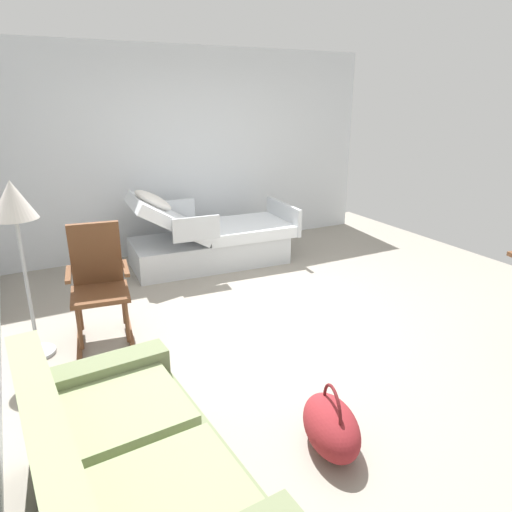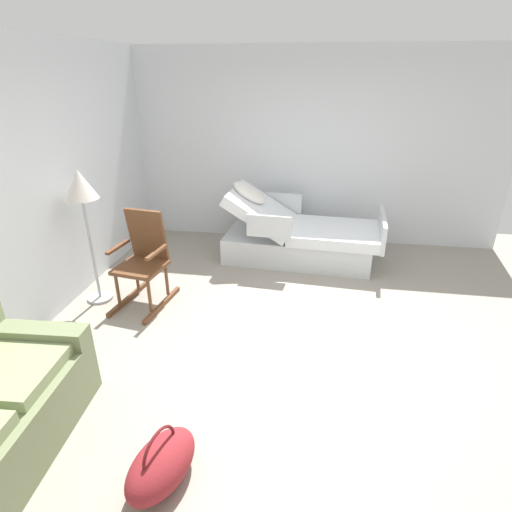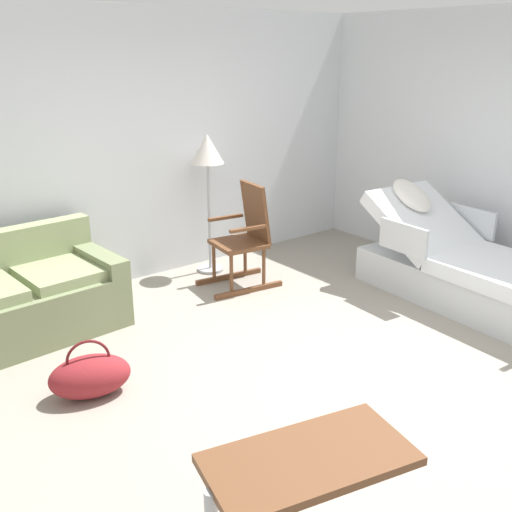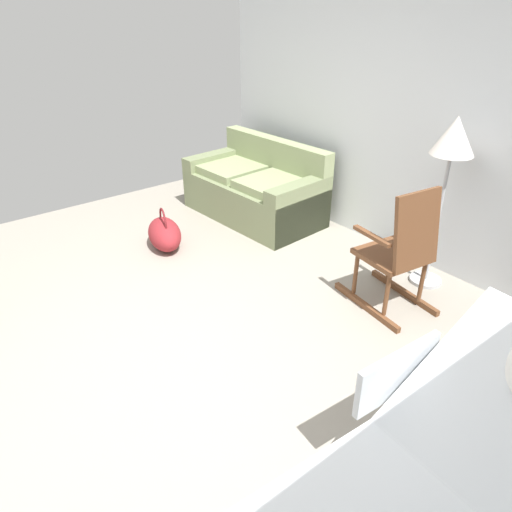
# 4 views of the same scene
# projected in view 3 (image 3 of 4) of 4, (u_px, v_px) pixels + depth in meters

# --- Properties ---
(ground_plane) EXTENTS (6.57, 6.57, 0.00)m
(ground_plane) POSITION_uv_depth(u_px,v_px,m) (333.00, 365.00, 4.52)
(ground_plane) COLOR gray
(back_wall) EXTENTS (5.46, 0.10, 2.70)m
(back_wall) POSITION_uv_depth(u_px,v_px,m) (154.00, 147.00, 6.00)
(back_wall) COLOR silver
(back_wall) RESTS_ON ground
(hospital_bed) EXTENTS (1.11, 2.12, 1.08)m
(hospital_bed) POSITION_uv_depth(u_px,v_px,m) (462.00, 269.00, 5.60)
(hospital_bed) COLOR silver
(hospital_bed) RESTS_ON ground
(couch) EXTENTS (1.65, 0.95, 0.85)m
(couch) POSITION_uv_depth(u_px,v_px,m) (20.00, 302.00, 4.89)
(couch) COLOR #737D57
(couch) RESTS_ON ground
(rocking_chair) EXTENTS (0.82, 0.58, 1.05)m
(rocking_chair) POSITION_uv_depth(u_px,v_px,m) (245.00, 238.00, 5.91)
(rocking_chair) COLOR brown
(rocking_chair) RESTS_ON ground
(floor_lamp) EXTENTS (0.34, 0.34, 1.48)m
(floor_lamp) POSITION_uv_depth(u_px,v_px,m) (207.00, 159.00, 6.05)
(floor_lamp) COLOR #B2B5BA
(floor_lamp) RESTS_ON ground
(duffel_bag) EXTENTS (0.63, 0.47, 0.43)m
(duffel_bag) POSITION_uv_depth(u_px,v_px,m) (90.00, 376.00, 4.07)
(duffel_bag) COLOR maroon
(duffel_bag) RESTS_ON ground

